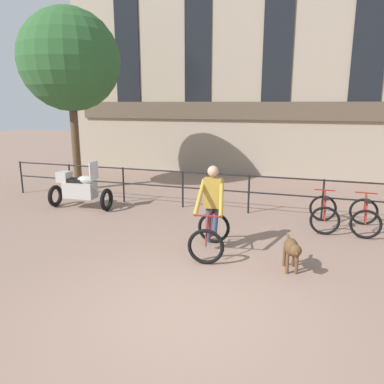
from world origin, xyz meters
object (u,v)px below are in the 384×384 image
parked_motorcycle (79,189)px  parked_bicycle_mid_left (365,217)px  dog (292,249)px  parked_bicycle_near_lamp (324,213)px  cyclist_with_bike (211,214)px

parked_motorcycle → parked_bicycle_mid_left: parked_motorcycle is taller
parked_motorcycle → parked_bicycle_mid_left: 7.38m
parked_bicycle_mid_left → parked_motorcycle: bearing=6.5°
dog → parked_bicycle_near_lamp: bearing=64.1°
cyclist_with_bike → parked_bicycle_near_lamp: 3.11m
dog → parked_motorcycle: size_ratio=0.50×
cyclist_with_bike → parked_bicycle_near_lamp: cyclist_with_bike is taller
parked_bicycle_near_lamp → dog: bearing=76.8°
parked_bicycle_near_lamp → parked_bicycle_mid_left: size_ratio=0.98×
dog → parked_bicycle_mid_left: parked_bicycle_mid_left is taller
dog → parked_bicycle_near_lamp: (0.57, 2.72, -0.07)m
cyclist_with_bike → parked_bicycle_near_lamp: size_ratio=1.51×
parked_motorcycle → parked_bicycle_mid_left: size_ratio=1.54×
dog → parked_bicycle_mid_left: bearing=47.7°
cyclist_with_bike → parked_motorcycle: bearing=149.9°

